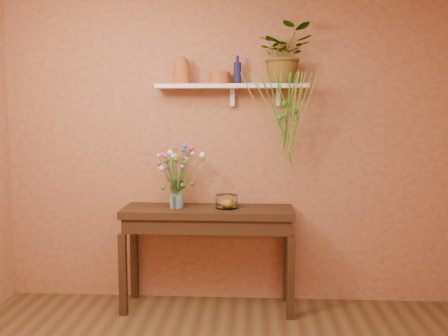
{
  "coord_description": "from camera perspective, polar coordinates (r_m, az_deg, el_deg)",
  "views": [
    {
      "loc": [
        0.22,
        -2.43,
        1.68
      ],
      "look_at": [
        0.0,
        1.55,
        1.25
      ],
      "focal_mm": 39.88,
      "sensor_mm": 36.0,
      "label": 1
    }
  ],
  "objects": [
    {
      "name": "room",
      "position": [
        2.46,
        -2.02,
        -1.53
      ],
      "size": [
        4.04,
        4.04,
        2.7
      ],
      "color": "brown",
      "rests_on": "ground"
    },
    {
      "name": "carton",
      "position": [
        4.26,
        -5.75,
        -3.88
      ],
      "size": [
        0.06,
        0.05,
        0.11
      ],
      "primitive_type": "cube",
      "rotation": [
        0.0,
        0.0,
        -0.25
      ],
      "color": "teal",
      "rests_on": "sideboard"
    },
    {
      "name": "glass_bowl",
      "position": [
        4.25,
        0.32,
        -3.93
      ],
      "size": [
        0.19,
        0.19,
        0.11
      ],
      "color": "white",
      "rests_on": "sideboard"
    },
    {
      "name": "sideboard",
      "position": [
        4.29,
        -1.84,
        -6.28
      ],
      "size": [
        1.46,
        0.47,
        0.88
      ],
      "color": "#392112",
      "rests_on": "ground"
    },
    {
      "name": "terracotta_pot",
      "position": [
        4.34,
        -0.49,
        10.26
      ],
      "size": [
        0.23,
        0.23,
        0.11
      ],
      "primitive_type": "cylinder",
      "rotation": [
        0.0,
        0.0,
        -0.37
      ],
      "color": "#9F4B2A",
      "rests_on": "wall_shelf"
    },
    {
      "name": "plant_fronds",
      "position": [
        4.16,
        7.25,
        6.33
      ],
      "size": [
        0.61,
        0.35,
        0.82
      ],
      "color": "#2D6E19",
      "rests_on": "wall_shelf"
    },
    {
      "name": "wall_shelf",
      "position": [
        4.32,
        1.06,
        9.28
      ],
      "size": [
        1.3,
        0.24,
        0.19
      ],
      "color": "white",
      "rests_on": "room"
    },
    {
      "name": "bouquet",
      "position": [
        4.23,
        -5.31,
        0.49
      ],
      "size": [
        0.44,
        0.45,
        0.45
      ],
      "color": "#386B28",
      "rests_on": "glass_vase"
    },
    {
      "name": "blue_bottle",
      "position": [
        4.33,
        1.56,
        10.87
      ],
      "size": [
        0.07,
        0.07,
        0.24
      ],
      "color": "#171648",
      "rests_on": "wall_shelf"
    },
    {
      "name": "terracotta_jug",
      "position": [
        4.33,
        -4.88,
        11.03
      ],
      "size": [
        0.19,
        0.19,
        0.24
      ],
      "color": "#9F4B2A",
      "rests_on": "wall_shelf"
    },
    {
      "name": "spider_plant",
      "position": [
        4.34,
        6.97,
        12.8
      ],
      "size": [
        0.48,
        0.43,
        0.5
      ],
      "primitive_type": "imported",
      "rotation": [
        0.0,
        0.0,
        0.09
      ],
      "color": "#2D6E19",
      "rests_on": "wall_shelf"
    },
    {
      "name": "lemon",
      "position": [
        4.24,
        0.42,
        -4.0
      ],
      "size": [
        0.09,
        0.09,
        0.09
      ],
      "primitive_type": "sphere",
      "color": "yellow",
      "rests_on": "glass_bowl"
    },
    {
      "name": "glass_vase",
      "position": [
        4.28,
        -5.41,
        -3.23
      ],
      "size": [
        0.11,
        0.11,
        0.24
      ],
      "color": "white",
      "rests_on": "sideboard"
    }
  ]
}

